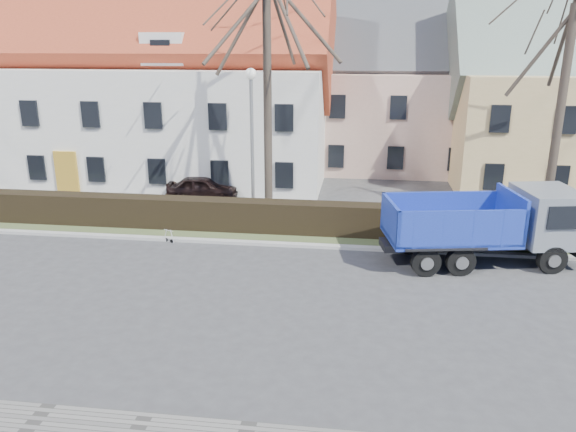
# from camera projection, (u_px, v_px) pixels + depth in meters

# --- Properties ---
(ground) EXTENTS (120.00, 120.00, 0.00)m
(ground) POSITION_uv_depth(u_px,v_px,m) (288.00, 299.00, 17.37)
(ground) COLOR #393A3C
(curb_far) EXTENTS (80.00, 0.30, 0.12)m
(curb_far) POSITION_uv_depth(u_px,v_px,m) (303.00, 245.00, 21.70)
(curb_far) COLOR #A1A09E
(curb_far) RESTS_ON ground
(grass_strip) EXTENTS (80.00, 3.00, 0.10)m
(grass_strip) POSITION_uv_depth(u_px,v_px,m) (307.00, 232.00, 23.22)
(grass_strip) COLOR #44522E
(grass_strip) RESTS_ON ground
(hedge) EXTENTS (60.00, 0.90, 1.30)m
(hedge) POSITION_uv_depth(u_px,v_px,m) (307.00, 220.00, 22.85)
(hedge) COLOR black
(hedge) RESTS_ON ground
(building_white) EXTENTS (26.80, 10.80, 9.50)m
(building_white) POSITION_uv_depth(u_px,v_px,m) (103.00, 92.00, 32.69)
(building_white) COLOR silver
(building_white) RESTS_ON ground
(building_pink) EXTENTS (10.80, 8.80, 8.00)m
(building_pink) POSITION_uv_depth(u_px,v_px,m) (395.00, 102.00, 34.57)
(building_pink) COLOR tan
(building_pink) RESTS_ON ground
(tree_1) EXTENTS (9.20, 9.20, 12.65)m
(tree_1) POSITION_uv_depth(u_px,v_px,m) (267.00, 73.00, 23.75)
(tree_1) COLOR #372E26
(tree_1) RESTS_ON ground
(tree_2) EXTENTS (8.00, 8.00, 11.00)m
(tree_2) POSITION_uv_depth(u_px,v_px,m) (562.00, 96.00, 22.50)
(tree_2) COLOR #372E26
(tree_2) RESTS_ON ground
(dump_truck) EXTENTS (7.32, 3.83, 2.79)m
(dump_truck) POSITION_uv_depth(u_px,v_px,m) (475.00, 226.00, 19.75)
(dump_truck) COLOR #162D9B
(dump_truck) RESTS_ON ground
(streetlight) EXTENTS (0.52, 0.52, 6.67)m
(streetlight) POSITION_uv_depth(u_px,v_px,m) (252.00, 149.00, 23.29)
(streetlight) COLOR #9B9B9B
(streetlight) RESTS_ON ground
(cart_frame) EXTENTS (0.72, 0.57, 0.57)m
(cart_frame) POSITION_uv_depth(u_px,v_px,m) (165.00, 235.00, 22.21)
(cart_frame) COLOR silver
(cart_frame) RESTS_ON ground
(parked_car_a) EXTENTS (3.63, 1.69, 1.20)m
(parked_car_a) POSITION_uv_depth(u_px,v_px,m) (202.00, 188.00, 27.88)
(parked_car_a) COLOR black
(parked_car_a) RESTS_ON ground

